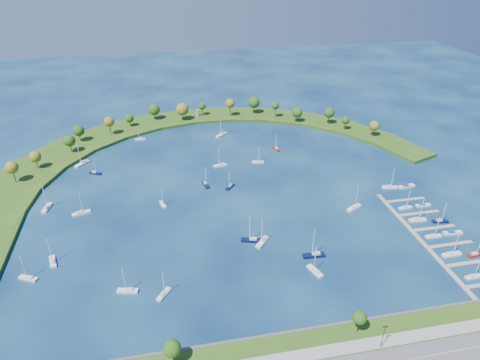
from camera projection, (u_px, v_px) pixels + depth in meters
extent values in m
plane|color=#071843|center=(233.00, 191.00, 240.71)|extent=(700.00, 700.00, 0.00)
cube|color=#474442|center=(286.00, 334.00, 152.71)|extent=(420.00, 1.20, 1.80)
cube|color=gray|center=(295.00, 357.00, 143.36)|extent=(420.00, 5.00, 0.12)
cylinder|color=#382314|center=(173.00, 357.00, 140.34)|extent=(0.56, 0.56, 5.25)
sphere|color=#254A12|center=(172.00, 349.00, 138.46)|extent=(6.00, 6.00, 6.00)
cylinder|color=#382314|center=(358.00, 326.00, 151.45)|extent=(0.56, 0.56, 5.60)
sphere|color=#254A12|center=(359.00, 318.00, 149.57)|extent=(5.20, 5.20, 5.20)
cylinder|color=black|center=(383.00, 337.00, 144.40)|extent=(0.24, 0.24, 10.00)
cube|color=#2A4D14|center=(23.00, 178.00, 251.84)|extent=(50.23, 54.30, 2.00)
cube|color=#2A4D14|center=(57.00, 156.00, 277.46)|extent=(54.07, 56.09, 2.00)
cube|color=#2A4D14|center=(94.00, 140.00, 300.42)|extent=(55.20, 54.07, 2.00)
cube|color=#2A4D14|center=(131.00, 128.00, 319.41)|extent=(53.65, 48.47, 2.00)
cube|color=#2A4D14|center=(170.00, 120.00, 333.32)|extent=(49.62, 39.75, 2.00)
cube|color=#2A4D14|center=(208.00, 116.00, 341.35)|extent=(44.32, 29.96, 2.00)
cube|color=#2A4D14|center=(247.00, 115.00, 343.03)|extent=(49.49, 38.05, 2.00)
cube|color=#2A4D14|center=(285.00, 117.00, 338.26)|extent=(51.13, 44.12, 2.00)
cube|color=#2A4D14|center=(324.00, 123.00, 327.32)|extent=(49.19, 47.96, 2.00)
cube|color=#2A4D14|center=(361.00, 133.00, 310.85)|extent=(43.90, 49.49, 2.00)
cube|color=#2A4D14|center=(399.00, 147.00, 289.79)|extent=(35.67, 48.74, 2.00)
cylinder|color=#382314|center=(14.00, 176.00, 243.95)|extent=(0.56, 0.56, 8.03)
sphere|color=brown|center=(12.00, 167.00, 241.27)|extent=(7.23, 7.23, 7.23)
cylinder|color=#382314|center=(37.00, 164.00, 259.12)|extent=(0.56, 0.56, 6.44)
sphere|color=brown|center=(35.00, 157.00, 256.86)|extent=(7.00, 7.00, 7.00)
cylinder|color=#382314|center=(71.00, 147.00, 278.84)|extent=(0.56, 0.56, 6.60)
sphere|color=#254A12|center=(69.00, 141.00, 276.49)|extent=(7.48, 7.48, 7.48)
cylinder|color=#382314|center=(80.00, 137.00, 294.08)|extent=(0.56, 0.56, 6.31)
sphere|color=#254A12|center=(79.00, 131.00, 291.78)|extent=(7.72, 7.72, 7.72)
cylinder|color=#382314|center=(110.00, 129.00, 303.64)|extent=(0.56, 0.56, 8.35)
sphere|color=brown|center=(109.00, 122.00, 300.88)|extent=(7.23, 7.23, 7.23)
cylinder|color=#382314|center=(130.00, 123.00, 317.89)|extent=(0.56, 0.56, 5.03)
sphere|color=#254A12|center=(129.00, 118.00, 316.04)|extent=(6.34, 6.34, 6.34)
cylinder|color=#382314|center=(155.00, 116.00, 329.97)|extent=(0.56, 0.56, 6.03)
sphere|color=#254A12|center=(154.00, 110.00, 327.64)|extent=(8.68, 8.68, 8.68)
cylinder|color=#382314|center=(183.00, 116.00, 328.50)|extent=(0.56, 0.56, 6.76)
sphere|color=brown|center=(182.00, 109.00, 325.91)|extent=(9.53, 9.53, 9.53)
cylinder|color=#382314|center=(202.00, 111.00, 337.68)|extent=(0.56, 0.56, 6.27)
sphere|color=#254A12|center=(202.00, 106.00, 335.59)|extent=(5.67, 5.67, 5.67)
cylinder|color=#382314|center=(230.00, 111.00, 335.37)|extent=(0.56, 0.56, 9.01)
sphere|color=brown|center=(230.00, 103.00, 332.45)|extent=(7.24, 7.24, 7.24)
cylinder|color=#382314|center=(254.00, 109.00, 341.06)|extent=(0.56, 0.56, 7.26)
sphere|color=#254A12|center=(254.00, 102.00, 338.39)|extent=(9.03, 9.03, 9.03)
cylinder|color=#382314|center=(275.00, 112.00, 333.14)|extent=(0.56, 0.56, 8.44)
sphere|color=#254A12|center=(276.00, 106.00, 330.49)|extent=(5.85, 5.85, 5.85)
cylinder|color=#382314|center=(297.00, 118.00, 325.52)|extent=(0.56, 0.56, 5.82)
sphere|color=#254A12|center=(297.00, 113.00, 323.32)|extent=(7.87, 7.87, 7.87)
cylinder|color=#382314|center=(329.00, 119.00, 321.79)|extent=(0.56, 0.56, 7.10)
sphere|color=#254A12|center=(329.00, 113.00, 319.29)|extent=(7.67, 7.67, 7.67)
cylinder|color=#382314|center=(345.00, 126.00, 312.25)|extent=(0.56, 0.56, 6.00)
sphere|color=#254A12|center=(346.00, 120.00, 310.22)|extent=(5.67, 5.67, 5.67)
cylinder|color=#382314|center=(373.00, 132.00, 301.76)|extent=(0.56, 0.56, 6.36)
sphere|color=brown|center=(374.00, 126.00, 299.52)|extent=(6.97, 6.97, 6.97)
cylinder|color=gray|center=(198.00, 113.00, 336.93)|extent=(2.20, 2.20, 4.48)
cylinder|color=gray|center=(198.00, 110.00, 335.76)|extent=(2.60, 2.60, 0.30)
cube|color=gray|center=(419.00, 239.00, 201.86)|extent=(2.20, 82.00, 0.40)
cube|color=gray|center=(470.00, 263.00, 187.04)|extent=(22.00, 2.00, 0.40)
cube|color=gray|center=(451.00, 244.00, 198.31)|extent=(22.00, 2.00, 0.40)
cylinder|color=#382314|center=(472.00, 241.00, 200.07)|extent=(0.36, 0.36, 1.60)
cube|color=gray|center=(434.00, 228.00, 209.59)|extent=(22.00, 2.00, 0.40)
cylinder|color=#382314|center=(454.00, 225.00, 211.34)|extent=(0.36, 0.36, 1.60)
cube|color=gray|center=(419.00, 213.00, 220.86)|extent=(22.00, 2.00, 0.40)
cylinder|color=#382314|center=(439.00, 211.00, 222.62)|extent=(0.36, 0.36, 1.60)
cube|color=gray|center=(406.00, 200.00, 232.14)|extent=(22.00, 2.00, 0.40)
cylinder|color=#382314|center=(424.00, 197.00, 233.89)|extent=(0.36, 0.36, 1.60)
cube|color=white|center=(258.00, 162.00, 271.28)|extent=(7.76, 3.61, 0.90)
cube|color=silver|center=(257.00, 161.00, 270.92)|extent=(2.87, 1.98, 0.63)
cylinder|color=silver|center=(259.00, 154.00, 268.58)|extent=(0.32, 0.32, 10.11)
cube|color=white|center=(53.00, 262.00, 187.40)|extent=(4.50, 8.86, 1.02)
cube|color=silver|center=(53.00, 261.00, 186.30)|extent=(2.38, 3.32, 0.72)
cylinder|color=silver|center=(50.00, 250.00, 184.85)|extent=(0.32, 0.32, 11.52)
cube|color=white|center=(222.00, 135.00, 308.56)|extent=(9.20, 8.12, 1.16)
cube|color=silver|center=(222.00, 133.00, 308.72)|extent=(3.81, 3.58, 0.81)
cylinder|color=silver|center=(221.00, 126.00, 304.57)|extent=(0.32, 0.32, 13.00)
cube|color=#090F3A|center=(251.00, 240.00, 200.68)|extent=(9.93, 5.29, 1.15)
cube|color=silver|center=(253.00, 239.00, 200.13)|extent=(3.74, 2.75, 0.80)
cylinder|color=silver|center=(250.00, 228.00, 197.29)|extent=(0.32, 0.32, 12.91)
cube|color=white|center=(262.00, 242.00, 199.45)|extent=(7.97, 8.61, 1.10)
cube|color=silver|center=(263.00, 239.00, 199.69)|extent=(3.47, 3.61, 0.77)
cylinder|color=silver|center=(262.00, 231.00, 195.59)|extent=(0.32, 0.32, 12.40)
cube|color=white|center=(82.00, 164.00, 268.84)|extent=(8.83, 9.48, 1.22)
cube|color=silver|center=(83.00, 162.00, 269.10)|extent=(3.84, 3.98, 0.85)
cylinder|color=silver|center=(79.00, 154.00, 264.57)|extent=(0.32, 0.32, 13.68)
cube|color=white|center=(140.00, 139.00, 302.38)|extent=(7.16, 2.04, 0.86)
cube|color=silver|center=(141.00, 138.00, 302.15)|extent=(2.51, 1.42, 0.60)
cylinder|color=silver|center=(138.00, 132.00, 299.71)|extent=(0.32, 0.32, 9.65)
cube|color=white|center=(315.00, 271.00, 182.06)|extent=(5.19, 9.09, 1.05)
cube|color=silver|center=(316.00, 271.00, 180.97)|extent=(2.63, 3.46, 0.74)
cylinder|color=silver|center=(315.00, 258.00, 179.43)|extent=(0.32, 0.32, 11.83)
cube|color=white|center=(163.00, 204.00, 228.03)|extent=(3.73, 7.59, 0.88)
cube|color=silver|center=(162.00, 203.00, 228.24)|extent=(2.00, 2.83, 0.61)
cylinder|color=silver|center=(162.00, 196.00, 224.93)|extent=(0.32, 0.32, 9.88)
cube|color=#090F3A|center=(96.00, 173.00, 258.37)|extent=(7.53, 5.15, 0.89)
cube|color=silver|center=(94.00, 172.00, 258.17)|extent=(2.96, 2.45, 0.62)
cylinder|color=silver|center=(95.00, 165.00, 255.57)|extent=(0.32, 0.32, 9.97)
cube|color=white|center=(82.00, 213.00, 220.52)|extent=(9.66, 5.48, 1.12)
cube|color=silver|center=(79.00, 212.00, 219.65)|extent=(3.68, 2.78, 0.78)
cylinder|color=silver|center=(81.00, 202.00, 217.49)|extent=(0.32, 0.32, 12.58)
cube|color=white|center=(47.00, 208.00, 224.83)|extent=(4.42, 9.50, 1.10)
cube|color=silver|center=(46.00, 207.00, 223.57)|extent=(2.43, 3.51, 0.77)
cylinder|color=silver|center=(45.00, 196.00, 222.16)|extent=(0.32, 0.32, 12.38)
cube|color=white|center=(164.00, 294.00, 170.30)|extent=(6.53, 7.52, 0.94)
cube|color=silver|center=(163.00, 294.00, 169.30)|extent=(2.89, 3.10, 0.66)
cylinder|color=silver|center=(164.00, 282.00, 167.97)|extent=(0.32, 0.32, 10.56)
cube|color=#090F3A|center=(206.00, 185.00, 246.21)|extent=(3.67, 8.41, 0.98)
cube|color=silver|center=(205.00, 183.00, 246.46)|extent=(2.07, 3.08, 0.68)
cylinder|color=silver|center=(206.00, 176.00, 242.75)|extent=(0.32, 0.32, 10.98)
cube|color=white|center=(220.00, 166.00, 267.03)|extent=(8.87, 4.02, 1.03)
cube|color=silver|center=(221.00, 164.00, 266.89)|extent=(3.27, 2.23, 0.72)
cylinder|color=silver|center=(219.00, 157.00, 263.71)|extent=(0.32, 0.32, 11.56)
cube|color=white|center=(128.00, 291.00, 171.92)|extent=(8.70, 4.26, 1.01)
cube|color=silver|center=(129.00, 289.00, 171.47)|extent=(3.24, 2.29, 0.70)
cylinder|color=silver|center=(124.00, 279.00, 168.92)|extent=(0.32, 0.32, 11.32)
cube|color=#090F3A|center=(314.00, 255.00, 191.06)|extent=(10.09, 3.27, 1.20)
cube|color=silver|center=(316.00, 253.00, 190.69)|extent=(3.58, 2.12, 0.84)
cylinder|color=silver|center=(313.00, 242.00, 187.36)|extent=(0.32, 0.32, 13.45)
cube|color=white|center=(354.00, 208.00, 224.95)|extent=(9.60, 6.84, 1.14)
cube|color=silver|center=(353.00, 207.00, 223.95)|extent=(3.80, 3.21, 0.80)
cylinder|color=silver|center=(357.00, 196.00, 221.95)|extent=(0.32, 0.32, 12.79)
cube|color=maroon|center=(276.00, 149.00, 288.52)|extent=(3.57, 7.91, 0.92)
cube|color=silver|center=(277.00, 148.00, 287.53)|extent=(1.98, 2.91, 0.64)
cylinder|color=silver|center=(276.00, 141.00, 286.26)|extent=(0.32, 0.32, 10.31)
cube|color=white|center=(28.00, 278.00, 178.23)|extent=(8.38, 5.75, 0.99)
cube|color=silver|center=(29.00, 277.00, 177.63)|extent=(3.30, 2.73, 0.69)
cylinder|color=silver|center=(23.00, 267.00, 175.42)|extent=(0.32, 0.32, 11.10)
cube|color=#090F3A|center=(230.00, 187.00, 244.01)|extent=(6.19, 6.92, 0.87)
cube|color=silver|center=(231.00, 185.00, 244.21)|extent=(2.72, 2.87, 0.61)
cylinder|color=silver|center=(229.00, 179.00, 240.94)|extent=(0.32, 0.32, 9.82)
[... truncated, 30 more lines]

